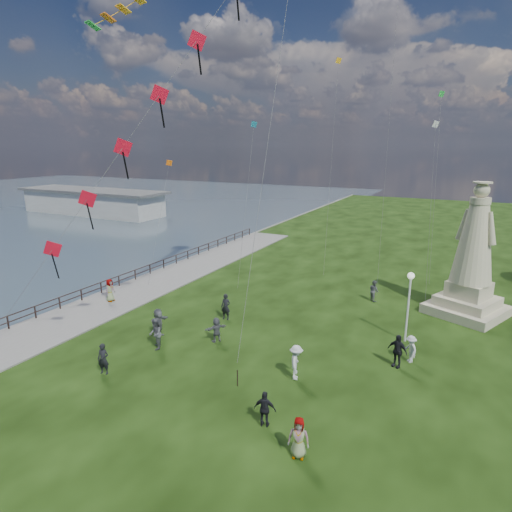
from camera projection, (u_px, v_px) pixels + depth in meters
The scene contains 18 objects.
waterfront at pixel (102, 300), 33.84m from camera, with size 200.00×200.00×1.51m.
pier_pavilion at pixel (92, 201), 77.99m from camera, with size 30.00×8.00×4.40m.
statue at pixel (472, 266), 30.11m from camera, with size 6.14×6.14×9.49m.
lamppost at pixel (409, 292), 25.90m from camera, with size 0.41×0.41×4.47m.
person_0 at pixel (103, 359), 22.72m from camera, with size 0.62×0.41×1.70m, color black.
person_1 at pixel (155, 334), 25.47m from camera, with size 0.94×0.58×1.93m, color #595960.
person_2 at pixel (296, 362), 22.20m from camera, with size 1.21×0.62×1.87m, color silver.
person_3 at pixel (265, 409), 18.45m from camera, with size 0.97×0.50×1.65m, color black.
person_4 at pixel (299, 438), 16.61m from camera, with size 0.83×0.51×1.71m, color #595960.
person_5 at pixel (159, 323), 27.06m from camera, with size 1.76×0.76×1.90m, color #595960.
person_6 at pixel (226, 307), 29.82m from camera, with size 0.67×0.44×1.85m, color black.
person_7 at pixel (374, 291), 33.41m from camera, with size 0.81×0.50×1.66m, color #595960.
person_8 at pixel (411, 349), 23.96m from camera, with size 1.02×0.53×1.58m, color silver.
person_9 at pixel (397, 351), 23.40m from camera, with size 1.12×0.57×1.90m, color black.
person_10 at pixel (110, 291), 33.07m from camera, with size 0.86×0.53×1.77m, color #595960.
person_11 at pixel (216, 330), 26.49m from camera, with size 1.45×0.63×1.57m, color #595960.
red_kite_train at pixel (138, 129), 22.96m from camera, with size 11.76×9.35×20.44m.
small_kites at pixel (387, 121), 34.54m from camera, with size 32.80×16.88×28.81m.
Camera 1 is at (10.15, -13.80, 11.90)m, focal length 30.00 mm.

